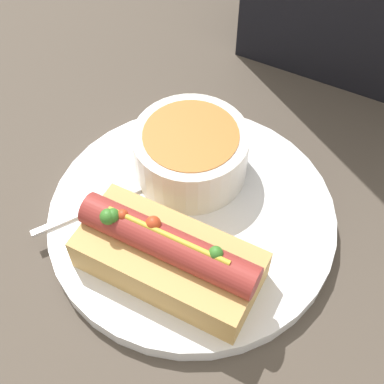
% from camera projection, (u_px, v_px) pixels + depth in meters
% --- Properties ---
extents(ground_plane, '(4.00, 4.00, 0.00)m').
position_uv_depth(ground_plane, '(192.00, 223.00, 0.54)').
color(ground_plane, '#4C4238').
extents(dinner_plate, '(0.29, 0.29, 0.02)m').
position_uv_depth(dinner_plate, '(192.00, 218.00, 0.54)').
color(dinner_plate, white).
rests_on(dinner_plate, ground_plane).
extents(hot_dog, '(0.16, 0.08, 0.07)m').
position_uv_depth(hot_dog, '(168.00, 256.00, 0.47)').
color(hot_dog, tan).
rests_on(hot_dog, dinner_plate).
extents(soup_bowl, '(0.12, 0.12, 0.06)m').
position_uv_depth(soup_bowl, '(191.00, 151.00, 0.54)').
color(soup_bowl, silver).
rests_on(soup_bowl, dinner_plate).
extents(spoon, '(0.10, 0.14, 0.01)m').
position_uv_depth(spoon, '(139.00, 188.00, 0.54)').
color(spoon, '#B7B7BC').
rests_on(spoon, dinner_plate).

